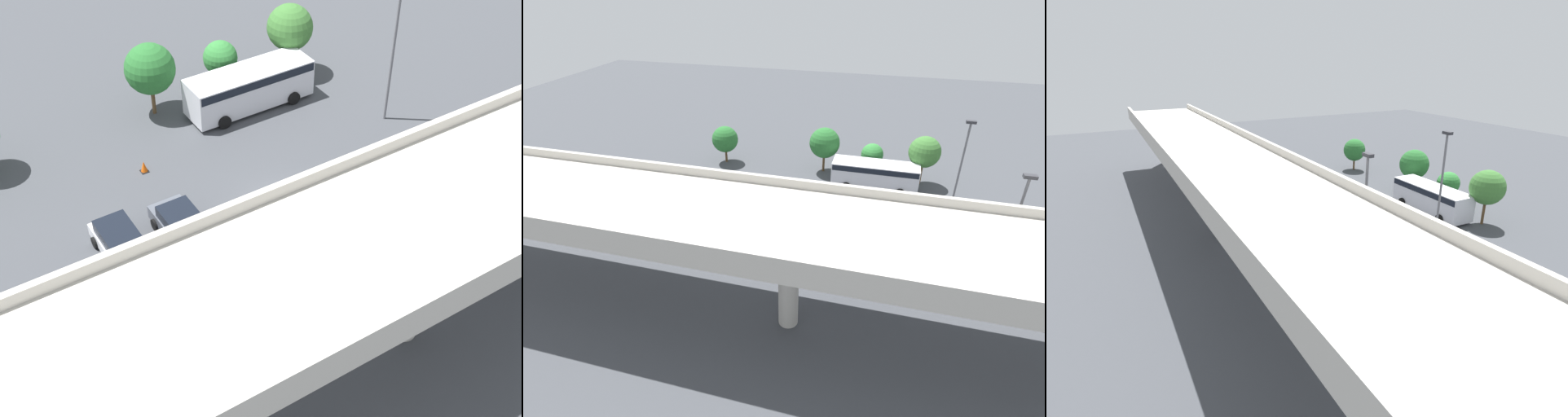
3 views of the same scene
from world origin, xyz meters
TOP-DOWN VIEW (x-y plane):
  - ground_plane at (0.00, 0.00)m, footprint 117.40×117.40m
  - highway_overpass at (0.00, 9.98)m, footprint 55.96×7.75m
  - parked_car_0 at (-5.73, 2.92)m, footprint 2.08×4.52m
  - parked_car_1 at (-2.81, 3.46)m, footprint 2.02×4.86m
  - parked_car_2 at (0.24, 3.31)m, footprint 2.16×4.73m
  - parked_car_3 at (5.44, -0.57)m, footprint 2.15×4.58m
  - parked_car_4 at (8.58, -0.99)m, footprint 2.08×4.72m
  - shuttle_bus at (-3.64, -9.12)m, footprint 8.12×2.77m
  - lamp_post_near_aisle at (-10.02, -3.53)m, footprint 0.70×0.35m
  - tree_front_left at (-7.97, -11.15)m, footprint 3.02×3.02m
  - tree_front_centre at (-3.09, -11.71)m, footprint 2.21×2.21m
  - tree_front_right at (1.77, -11.60)m, footprint 3.11×3.11m
  - traffic_cone at (4.84, -6.58)m, footprint 0.44×0.44m

SIDE VIEW (x-z plane):
  - ground_plane at x=0.00m, z-range 0.00..0.00m
  - traffic_cone at x=4.84m, z-range -0.02..0.68m
  - parked_car_2 at x=0.24m, z-range -0.03..1.42m
  - parked_car_3 at x=5.44m, z-range -0.06..1.47m
  - parked_car_4 at x=8.58m, z-range -0.05..1.51m
  - parked_car_0 at x=-5.73m, z-range -0.04..1.52m
  - parked_car_1 at x=-2.81m, z-range -0.04..1.57m
  - shuttle_bus at x=-3.64m, z-range 0.25..2.83m
  - tree_front_centre at x=-3.09m, z-range 0.61..4.08m
  - tree_front_right at x=1.77m, z-range 0.78..5.47m
  - tree_front_left at x=-7.97m, z-range 0.93..5.83m
  - lamp_post_near_aisle at x=-10.02m, z-range 0.71..9.81m
  - highway_overpass at x=0.00m, z-range 2.71..10.50m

